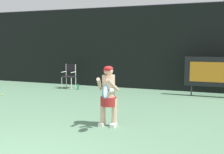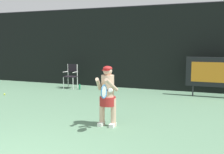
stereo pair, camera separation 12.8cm
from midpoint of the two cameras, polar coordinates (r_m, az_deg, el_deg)
The scene contains 7 objects.
backdrop_screen at distance 11.92m, azimuth 4.61°, elevation 6.22°, with size 18.00×0.12×3.66m.
scoreboard at distance 10.61m, azimuth 20.92°, elevation 0.99°, with size 2.20×0.21×1.50m.
umpire_chair at distance 12.12m, azimuth -9.43°, elevation 0.51°, with size 0.52×0.44×1.08m.
water_bottle at distance 11.73m, azimuth -7.59°, elevation -2.11°, with size 0.07×0.07×0.27m.
tennis_player at distance 6.43m, azimuth -1.35°, elevation -3.59°, with size 0.53×0.60×1.47m.
tennis_racket at distance 5.90m, azimuth -1.98°, elevation -3.12°, with size 0.03×0.60×0.31m.
tennis_ball_loose at distance 11.21m, azimuth -22.74°, elevation -3.50°, with size 0.07×0.07×0.07m.
Camera 1 is at (3.11, -3.01, 2.00)m, focal length 42.60 mm.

